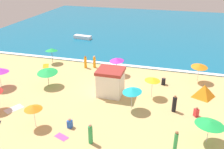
% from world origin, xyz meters
% --- Properties ---
extents(ground_plane, '(60.00, 60.00, 0.00)m').
position_xyz_m(ground_plane, '(0.00, 0.00, 0.00)').
color(ground_plane, '#D8B775').
extents(ocean_water, '(60.00, 44.00, 0.10)m').
position_xyz_m(ocean_water, '(0.00, 28.00, 0.05)').
color(ocean_water, '#146B93').
rests_on(ocean_water, ground_plane).
extents(wave_breaker_foam, '(57.00, 0.70, 0.01)m').
position_xyz_m(wave_breaker_foam, '(0.00, 6.30, 0.10)').
color(wave_breaker_foam, white).
rests_on(wave_breaker_foam, ocean_water).
extents(lifeguard_cabana, '(2.70, 2.55, 2.83)m').
position_xyz_m(lifeguard_cabana, '(-0.08, -1.76, 1.44)').
color(lifeguard_cabana, white).
rests_on(lifeguard_cabana, ground_plane).
extents(beach_umbrella_0, '(2.46, 2.47, 2.32)m').
position_xyz_m(beach_umbrella_0, '(-0.71, 3.23, 2.02)').
color(beach_umbrella_0, '#4C3823').
rests_on(beach_umbrella_0, ground_plane).
extents(beach_umbrella_2, '(3.05, 3.05, 2.06)m').
position_xyz_m(beach_umbrella_2, '(9.22, -7.23, 1.81)').
color(beach_umbrella_2, silver).
rests_on(beach_umbrella_2, ground_plane).
extents(beach_umbrella_3, '(2.59, 2.59, 2.37)m').
position_xyz_m(beach_umbrella_3, '(2.64, -4.11, 2.07)').
color(beach_umbrella_3, silver).
rests_on(beach_umbrella_3, ground_plane).
extents(beach_umbrella_4, '(1.60, 1.60, 2.08)m').
position_xyz_m(beach_umbrella_4, '(-4.73, -8.90, 1.88)').
color(beach_umbrella_4, silver).
rests_on(beach_umbrella_4, ground_plane).
extents(beach_umbrella_6, '(1.95, 1.97, 2.17)m').
position_xyz_m(beach_umbrella_6, '(-10.29, 4.70, 1.92)').
color(beach_umbrella_6, '#4C3823').
rests_on(beach_umbrella_6, ground_plane).
extents(beach_umbrella_7, '(2.13, 2.16, 2.30)m').
position_xyz_m(beach_umbrella_7, '(8.92, 3.81, 2.03)').
color(beach_umbrella_7, silver).
rests_on(beach_umbrella_7, ground_plane).
extents(beach_umbrella_8, '(2.67, 2.69, 2.05)m').
position_xyz_m(beach_umbrella_8, '(-7.36, -1.77, 1.77)').
color(beach_umbrella_8, '#4C3823').
rests_on(beach_umbrella_8, ground_plane).
extents(beach_umbrella_9, '(1.93, 1.92, 2.21)m').
position_xyz_m(beach_umbrella_9, '(4.18, -1.19, 2.02)').
color(beach_umbrella_9, silver).
rests_on(beach_umbrella_9, ground_plane).
extents(beach_tent, '(2.32, 2.19, 1.40)m').
position_xyz_m(beach_tent, '(9.39, 0.17, 0.70)').
color(beach_tent, orange).
rests_on(beach_tent, ground_plane).
extents(beachgoer_0, '(0.42, 0.42, 1.67)m').
position_xyz_m(beachgoer_0, '(-4.11, 4.66, 0.79)').
color(beachgoer_0, orange).
rests_on(beachgoer_0, ground_plane).
extents(beachgoer_1, '(0.43, 0.43, 0.91)m').
position_xyz_m(beachgoer_1, '(5.15, 1.99, 0.39)').
color(beachgoer_1, black).
rests_on(beachgoer_1, ground_plane).
extents(beachgoer_2, '(0.40, 0.40, 0.91)m').
position_xyz_m(beachgoer_2, '(-1.83, -8.29, 0.39)').
color(beachgoer_2, blue).
rests_on(beachgoer_2, ground_plane).
extents(beachgoer_3, '(0.47, 0.47, 1.69)m').
position_xyz_m(beachgoer_3, '(-5.22, 4.25, 0.79)').
color(beachgoer_3, orange).
rests_on(beachgoer_3, ground_plane).
extents(beachgoer_4, '(0.34, 0.34, 1.78)m').
position_xyz_m(beachgoer_4, '(6.87, -8.85, 0.86)').
color(beachgoer_4, green).
rests_on(beachgoer_4, ground_plane).
extents(beachgoer_5, '(0.43, 0.43, 1.76)m').
position_xyz_m(beachgoer_5, '(0.55, -9.68, 0.82)').
color(beachgoer_5, green).
rests_on(beachgoer_5, ground_plane).
extents(beachgoer_6, '(0.54, 0.54, 1.70)m').
position_xyz_m(beachgoer_6, '(6.55, -3.40, 0.78)').
color(beachgoer_6, black).
rests_on(beachgoer_6, ground_plane).
extents(beachgoer_7, '(0.50, 0.50, 0.95)m').
position_xyz_m(beachgoer_7, '(8.53, -3.70, 0.41)').
color(beachgoer_7, red).
rests_on(beachgoer_7, ground_plane).
extents(beach_towel_0, '(1.27, 0.97, 0.01)m').
position_xyz_m(beach_towel_0, '(-1.96, -9.66, 0.01)').
color(beach_towel_0, '#D84CA5').
rests_on(beach_towel_0, ground_plane).
extents(beach_towel_2, '(1.36, 1.71, 0.01)m').
position_xyz_m(beach_towel_2, '(-10.64, 3.38, 0.01)').
color(beach_towel_2, orange).
rests_on(beach_towel_2, ground_plane).
extents(beach_towel_4, '(1.57, 1.91, 0.01)m').
position_xyz_m(beach_towel_4, '(-8.24, -7.05, 0.01)').
color(beach_towel_4, white).
rests_on(beach_towel_4, ground_plane).
extents(small_boat_0, '(3.36, 1.53, 0.58)m').
position_xyz_m(small_boat_0, '(-10.53, 16.62, 0.39)').
color(small_boat_0, white).
rests_on(small_boat_0, ocean_water).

